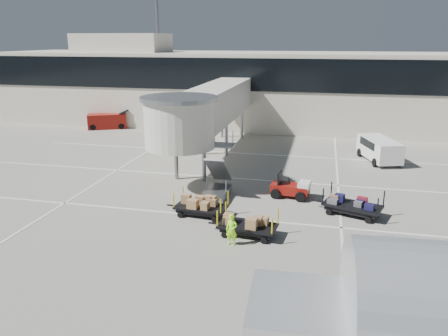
{
  "coord_description": "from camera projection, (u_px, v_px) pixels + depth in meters",
  "views": [
    {
      "loc": [
        4.68,
        -19.62,
        9.39
      ],
      "look_at": [
        -0.87,
        4.76,
        2.0
      ],
      "focal_mm": 35.0,
      "sensor_mm": 36.0,
      "label": 1
    }
  ],
  "objects": [
    {
      "name": "box_cart_near",
      "position": [
        246.0,
        225.0,
        21.66
      ],
      "size": [
        3.58,
        1.74,
        1.38
      ],
      "rotation": [
        0.0,
        0.0,
        -0.11
      ],
      "color": "black",
      "rests_on": "ground"
    },
    {
      "name": "jet_bridge",
      "position": [
        206.0,
        109.0,
        33.1
      ],
      "size": [
        5.7,
        20.4,
        6.03
      ],
      "color": "beige",
      "rests_on": "ground"
    },
    {
      "name": "minivan",
      "position": [
        379.0,
        148.0,
        34.81
      ],
      "size": [
        3.23,
        5.09,
        1.8
      ],
      "rotation": [
        0.0,
        0.0,
        0.3
      ],
      "color": "white",
      "rests_on": "ground"
    },
    {
      "name": "suitcase_cart",
      "position": [
        352.0,
        206.0,
        24.15
      ],
      "size": [
        3.85,
        2.48,
        1.49
      ],
      "rotation": [
        0.0,
        0.0,
        -0.34
      ],
      "color": "black",
      "rests_on": "ground"
    },
    {
      "name": "baggage_tug",
      "position": [
        291.0,
        189.0,
        26.88
      ],
      "size": [
        2.47,
        1.77,
        1.53
      ],
      "rotation": [
        0.0,
        0.0,
        -0.15
      ],
      "color": "maroon",
      "rests_on": "ground"
    },
    {
      "name": "ground_worker",
      "position": [
        232.0,
        230.0,
        20.53
      ],
      "size": [
        0.61,
        0.44,
        1.55
      ],
      "primitive_type": "imported",
      "rotation": [
        0.0,
        0.0,
        -0.14
      ],
      "color": "#99F91A",
      "rests_on": "ground"
    },
    {
      "name": "box_cart_far",
      "position": [
        201.0,
        206.0,
        24.07
      ],
      "size": [
        3.54,
        1.68,
        1.37
      ],
      "rotation": [
        0.0,
        0.0,
        -0.1
      ],
      "color": "black",
      "rests_on": "ground"
    },
    {
      "name": "belt_loader",
      "position": [
        108.0,
        121.0,
        47.59
      ],
      "size": [
        4.63,
        3.25,
        2.1
      ],
      "rotation": [
        0.0,
        0.0,
        0.42
      ],
      "color": "maroon",
      "rests_on": "ground"
    },
    {
      "name": "terminal",
      "position": [
        278.0,
        88.0,
        48.91
      ],
      "size": [
        64.0,
        12.11,
        15.2
      ],
      "color": "beige",
      "rests_on": "ground"
    },
    {
      "name": "ground",
      "position": [
        220.0,
        233.0,
        22.0
      ],
      "size": [
        140.0,
        140.0,
        0.0
      ],
      "primitive_type": "plane",
      "color": "#9A978A",
      "rests_on": "ground"
    },
    {
      "name": "lane_markings",
      "position": [
        241.0,
        177.0,
        30.87
      ],
      "size": [
        40.0,
        30.0,
        0.02
      ],
      "color": "white",
      "rests_on": "ground"
    }
  ]
}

